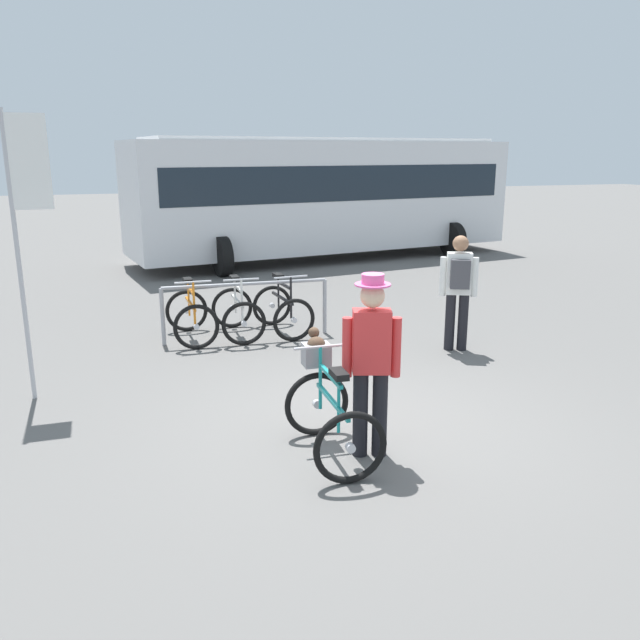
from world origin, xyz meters
TOP-DOWN VIEW (x-y plane):
  - ground_plane at (0.00, 0.00)m, footprint 80.00×80.00m
  - bike_rack_rail at (-0.50, 3.51)m, footprint 2.51×0.17m
  - racked_bike_orange at (-1.29, 3.73)m, footprint 0.68×1.12m
  - racked_bike_white at (-0.59, 3.70)m, footprint 0.67×1.10m
  - racked_bike_black at (0.10, 3.67)m, footprint 0.75×1.16m
  - featured_bicycle at (-0.54, -0.46)m, footprint 0.69×1.22m
  - person_with_featured_bike at (-0.19, -0.64)m, footprint 0.51×0.32m
  - pedestrian_with_backpack at (2.23, 2.04)m, footprint 0.49×0.42m
  - bus_distant at (3.03, 10.42)m, footprint 10.27×4.41m
  - banner_flag at (-3.19, 1.88)m, footprint 0.45×0.05m

SIDE VIEW (x-z plane):
  - ground_plane at x=0.00m, z-range 0.00..0.00m
  - racked_bike_orange at x=-1.29m, z-range -0.12..0.86m
  - racked_bike_black at x=0.10m, z-range -0.12..0.86m
  - racked_bike_white at x=-0.59m, z-range -0.12..0.85m
  - featured_bicycle at x=-0.54m, z-range -0.06..1.03m
  - bike_rack_rail at x=-0.50m, z-range 0.20..1.08m
  - pedestrian_with_backpack at x=2.23m, z-range 0.12..1.76m
  - person_with_featured_bike at x=-0.19m, z-range 0.09..1.81m
  - bus_distant at x=3.03m, z-range 0.20..3.28m
  - banner_flag at x=-3.19m, z-range 0.63..3.83m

